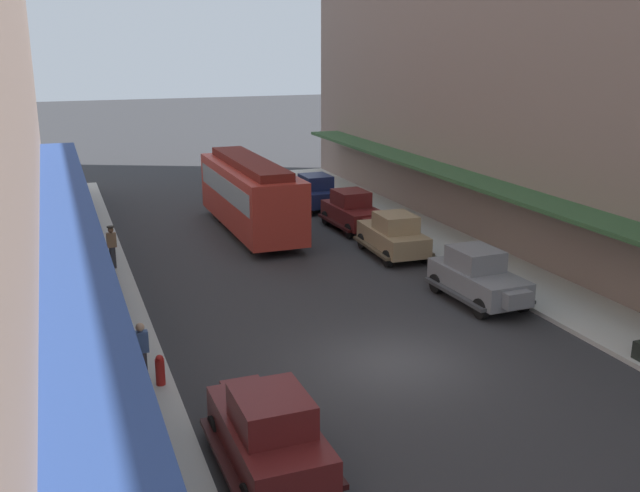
# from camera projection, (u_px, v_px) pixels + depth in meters

# --- Properties ---
(ground_plane) EXTENTS (200.00, 200.00, 0.00)m
(ground_plane) POSITION_uv_depth(u_px,v_px,m) (395.00, 363.00, 20.14)
(ground_plane) COLOR #2D2D30
(sidewalk_left) EXTENTS (3.00, 60.00, 0.15)m
(sidewalk_left) POSITION_uv_depth(u_px,v_px,m) (118.00, 406.00, 17.60)
(sidewalk_left) COLOR #B7B5AD
(sidewalk_left) RESTS_ON ground
(sidewalk_right) EXTENTS (3.00, 60.00, 0.15)m
(sidewalk_right) POSITION_uv_depth(u_px,v_px,m) (611.00, 325.00, 22.64)
(sidewalk_right) COLOR #B7B5AD
(sidewalk_right) RESTS_ON ground
(parked_car_0) EXTENTS (2.26, 4.30, 1.84)m
(parked_car_0) POSITION_uv_depth(u_px,v_px,m) (393.00, 234.00, 29.95)
(parked_car_0) COLOR #997F5B
(parked_car_0) RESTS_ON ground
(parked_car_1) EXTENTS (2.26, 4.30, 1.84)m
(parked_car_1) POSITION_uv_depth(u_px,v_px,m) (478.00, 275.00, 24.66)
(parked_car_1) COLOR slate
(parked_car_1) RESTS_ON ground
(parked_car_2) EXTENTS (2.25, 4.30, 1.84)m
(parked_car_2) POSITION_uv_depth(u_px,v_px,m) (353.00, 210.00, 34.19)
(parked_car_2) COLOR #591919
(parked_car_2) RESTS_ON ground
(parked_car_3) EXTENTS (2.18, 4.28, 1.84)m
(parked_car_3) POSITION_uv_depth(u_px,v_px,m) (314.00, 191.00, 38.59)
(parked_car_3) COLOR #19234C
(parked_car_3) RESTS_ON ground
(parked_car_4) EXTENTS (2.19, 4.28, 1.84)m
(parked_car_4) POSITION_uv_depth(u_px,v_px,m) (269.00, 430.00, 14.86)
(parked_car_4) COLOR #591919
(parked_car_4) RESTS_ON ground
(streetcar) EXTENTS (2.61, 9.62, 3.46)m
(streetcar) POSITION_uv_depth(u_px,v_px,m) (250.00, 192.00, 33.45)
(streetcar) COLOR #A52D23
(streetcar) RESTS_ON ground
(fire_hydrant) EXTENTS (0.24, 0.24, 0.82)m
(fire_hydrant) POSITION_uv_depth(u_px,v_px,m) (160.00, 370.00, 18.45)
(fire_hydrant) COLOR #B21E19
(fire_hydrant) RESTS_ON sidewalk_left
(pedestrian_0) EXTENTS (0.36, 0.28, 1.67)m
(pedestrian_0) POSITION_uv_depth(u_px,v_px,m) (112.00, 247.00, 27.86)
(pedestrian_0) COLOR #2D2D33
(pedestrian_0) RESTS_ON sidewalk_left
(pedestrian_1) EXTENTS (0.36, 0.24, 1.64)m
(pedestrian_1) POSITION_uv_depth(u_px,v_px,m) (142.00, 352.00, 18.45)
(pedestrian_1) COLOR #2D2D33
(pedestrian_1) RESTS_ON sidewalk_left
(pedestrian_2) EXTENTS (0.36, 0.24, 1.64)m
(pedestrian_2) POSITION_uv_depth(u_px,v_px,m) (78.00, 207.00, 34.68)
(pedestrian_2) COLOR #4C4238
(pedestrian_2) RESTS_ON sidewalk_left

